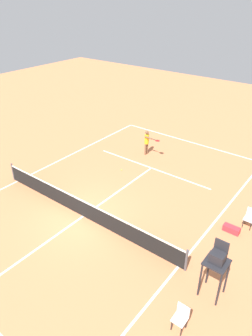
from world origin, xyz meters
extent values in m
plane|color=#D37A4C|center=(0.00, 0.00, 0.00)|extent=(60.00, 60.00, 0.00)
cube|color=white|center=(0.00, -11.04, 0.00)|extent=(10.66, 0.10, 0.01)
cube|color=white|center=(-5.33, 0.00, 0.00)|extent=(0.10, 22.08, 0.01)
cube|color=white|center=(5.33, 0.00, 0.00)|extent=(0.10, 22.08, 0.01)
cube|color=white|center=(0.00, -6.07, 0.00)|extent=(8.00, 0.10, 0.01)
cube|color=white|center=(0.00, 0.00, 0.00)|extent=(0.10, 12.14, 0.01)
cylinder|color=#4C4C51|center=(-5.63, 0.00, 0.54)|extent=(0.10, 0.10, 1.07)
cylinder|color=#4C4C51|center=(5.63, 0.00, 0.54)|extent=(0.10, 0.10, 1.07)
cube|color=black|center=(0.00, 0.00, 0.46)|extent=(11.26, 0.03, 0.91)
cube|color=white|center=(0.00, 0.00, 0.93)|extent=(11.26, 0.04, 0.06)
cylinder|color=brown|center=(1.34, -7.55, 0.40)|extent=(0.12, 0.12, 0.80)
cylinder|color=brown|center=(1.35, -7.35, 0.40)|extent=(0.12, 0.12, 0.80)
cylinder|color=yellow|center=(1.34, -7.45, 1.11)|extent=(0.28, 0.28, 0.62)
sphere|color=brown|center=(1.34, -7.45, 1.60)|extent=(0.22, 0.22, 0.22)
cylinder|color=brown|center=(1.34, -7.63, 1.14)|extent=(0.09, 0.09, 0.55)
cylinder|color=brown|center=(1.07, -7.26, 1.35)|extent=(0.56, 0.10, 0.09)
cylinder|color=black|center=(0.66, -7.25, 1.35)|extent=(0.26, 0.04, 0.04)
ellipsoid|color=red|center=(0.37, -7.24, 1.35)|extent=(0.33, 0.29, 0.04)
sphere|color=#CCE033|center=(1.29, -4.69, 0.03)|extent=(0.07, 0.07, 0.07)
cylinder|color=#232328|center=(-7.25, 0.75, 0.78)|extent=(0.07, 0.07, 1.55)
cylinder|color=#232328|center=(-6.55, 0.75, 0.78)|extent=(0.07, 0.07, 1.55)
cylinder|color=#232328|center=(-7.25, 0.05, 0.78)|extent=(0.07, 0.07, 1.55)
cylinder|color=#232328|center=(-6.55, 0.05, 0.78)|extent=(0.07, 0.07, 1.55)
cube|color=#232328|center=(-6.90, 0.40, 1.58)|extent=(0.80, 0.80, 0.06)
cube|color=#232328|center=(-6.90, 0.40, 1.81)|extent=(0.50, 0.44, 0.40)
cube|color=#232328|center=(-6.90, 0.20, 2.16)|extent=(0.50, 0.06, 0.50)
cylinder|color=#262626|center=(-6.82, 2.53, 0.23)|extent=(0.04, 0.04, 0.45)
cylinder|color=#262626|center=(-6.47, 2.53, 0.23)|extent=(0.04, 0.04, 0.45)
cylinder|color=#262626|center=(-6.82, 2.18, 0.23)|extent=(0.04, 0.04, 0.45)
cylinder|color=#262626|center=(-6.47, 2.18, 0.23)|extent=(0.04, 0.04, 0.45)
cube|color=silver|center=(-6.65, 2.35, 0.48)|extent=(0.44, 0.44, 0.06)
cube|color=silver|center=(-6.65, 2.13, 0.73)|extent=(0.44, 0.04, 0.44)
cylinder|color=#262626|center=(-6.87, -3.95, 0.23)|extent=(0.04, 0.04, 0.45)
cylinder|color=#262626|center=(-6.52, -3.95, 0.23)|extent=(0.04, 0.04, 0.45)
cylinder|color=#262626|center=(-6.52, -4.30, 0.23)|extent=(0.04, 0.04, 0.45)
cube|color=silver|center=(-6.69, -4.12, 0.48)|extent=(0.44, 0.44, 0.06)
cube|color=silver|center=(-6.69, -4.34, 0.73)|extent=(0.44, 0.04, 0.44)
cube|color=red|center=(-6.21, -3.33, 0.15)|extent=(0.76, 0.32, 0.30)
camera|label=1|loc=(-9.16, 8.45, 9.72)|focal=33.55mm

